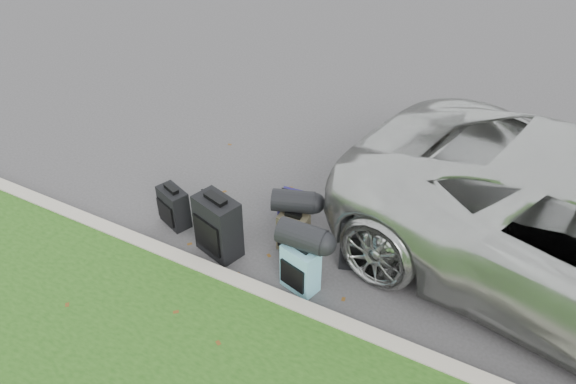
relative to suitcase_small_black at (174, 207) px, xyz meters
The scene contains 12 objects.
ground 1.47m from the suitcase_small_black, 16.08° to the left, with size 120.00×120.00×0.00m, color #383535.
curb 1.53m from the suitcase_small_black, 23.28° to the right, with size 120.00×0.18×0.15m, color #9E937F.
suitcase_small_black is the anchor object (origin of this frame).
suitcase_large_black_left 0.82m from the suitcase_small_black, 12.14° to the right, with size 0.53×0.32×0.76m, color black.
suitcase_olive 1.56m from the suitcase_small_black, 11.03° to the left, with size 0.35×0.22×0.48m, color #3A3423.
suitcase_teal 1.92m from the suitcase_small_black, ahead, with size 0.40×0.24×0.57m, color #5994A4.
suitcase_large_black_right 2.37m from the suitcase_small_black, 10.25° to the left, with size 0.46×0.28×0.69m, color black.
tote_green 0.46m from the suitcase_small_black, 37.11° to the left, with size 0.32×0.26×0.36m, color #176836.
tote_navy 1.48m from the suitcase_small_black, 35.72° to the left, with size 0.30×0.24×0.32m, color #1B154C.
duffel_left 1.57m from the suitcase_small_black, 15.01° to the left, with size 0.27×0.27×0.50m, color black.
duffel_right 1.95m from the suitcase_small_black, ahead, with size 0.29×0.29×0.51m, color black.
trash_bag 2.47m from the suitcase_small_black, 10.97° to the left, with size 0.41×0.41×0.41m, color white.
Camera 1 is at (2.48, -4.57, 4.56)m, focal length 35.00 mm.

